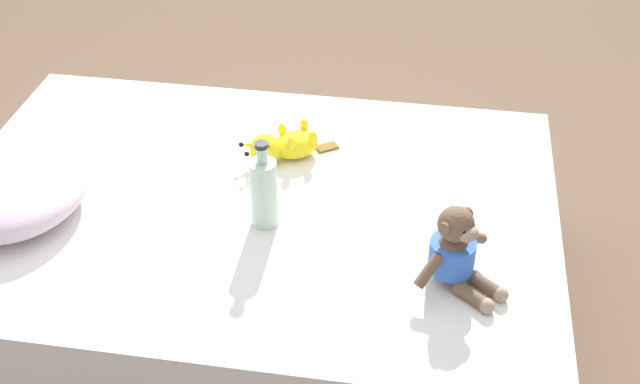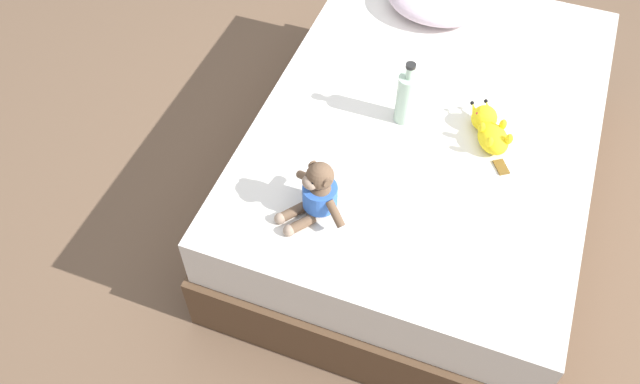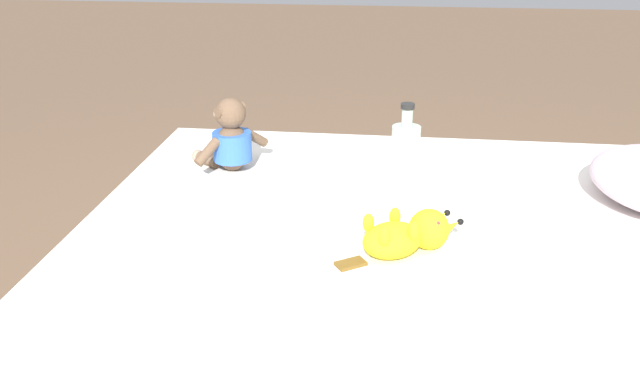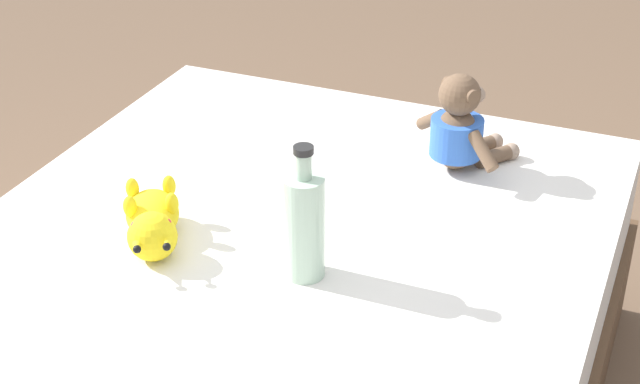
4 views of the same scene
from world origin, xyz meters
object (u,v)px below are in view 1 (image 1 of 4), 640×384
Objects in this scene: pillow at (17,191)px; bed at (253,266)px; plush_monkey at (456,253)px; plush_yellow_creature at (283,146)px; glass_bottle at (264,191)px.

bed is at bearing -77.06° from pillow.
plush_monkey reaches higher than pillow.
bed is at bearing 67.76° from plush_monkey.
pillow reaches higher than plush_yellow_creature.
bed is 0.40m from glass_bottle.
glass_bottle is at bearing -142.69° from bed.
glass_bottle reaches higher than plush_yellow_creature.
bed is 6.20× the size of plush_yellow_creature.
plush_monkey is 0.74m from plush_yellow_creature.
plush_yellow_creature is (0.49, 0.56, -0.05)m from plush_monkey.
plush_monkey is at bearing -94.62° from pillow.
plush_yellow_creature reaches higher than bed.
plush_monkey is 0.57m from glass_bottle.
plush_monkey is (-0.10, -1.27, 0.03)m from pillow.
glass_bottle is at bearing 73.94° from plush_monkey.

